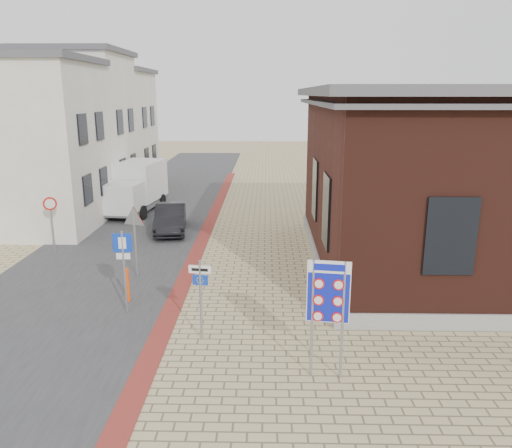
% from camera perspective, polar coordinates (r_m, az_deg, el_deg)
% --- Properties ---
extents(ground, '(120.00, 120.00, 0.00)m').
position_cam_1_polar(ground, '(13.88, -2.98, -13.60)').
color(ground, tan).
rests_on(ground, ground).
extents(road_strip, '(7.00, 60.00, 0.02)m').
position_cam_1_polar(road_strip, '(28.71, -11.84, 1.13)').
color(road_strip, '#38383A').
rests_on(road_strip, ground).
extents(curb_strip, '(0.60, 40.00, 0.02)m').
position_cam_1_polar(curb_strip, '(23.33, -6.14, -1.75)').
color(curb_strip, maroon).
rests_on(curb_strip, ground).
extents(brick_building, '(13.00, 13.00, 6.80)m').
position_cam_1_polar(brick_building, '(21.03, 23.74, 4.99)').
color(brick_building, gray).
rests_on(brick_building, ground).
extents(townhouse_near, '(7.40, 6.40, 8.30)m').
position_cam_1_polar(townhouse_near, '(27.09, -25.27, 8.19)').
color(townhouse_near, beige).
rests_on(townhouse_near, ground).
extents(townhouse_mid, '(7.40, 6.40, 9.10)m').
position_cam_1_polar(townhouse_mid, '(32.53, -20.70, 10.20)').
color(townhouse_mid, beige).
rests_on(townhouse_mid, ground).
extents(townhouse_far, '(7.40, 6.40, 8.30)m').
position_cam_1_polar(townhouse_far, '(38.19, -17.34, 10.40)').
color(townhouse_far, beige).
rests_on(townhouse_far, ground).
extents(bike_rack, '(0.08, 1.80, 0.60)m').
position_cam_1_polar(bike_rack, '(15.80, 7.34, -8.98)').
color(bike_rack, slate).
rests_on(bike_rack, ground).
extents(sedan, '(2.00, 4.26, 1.35)m').
position_cam_1_polar(sedan, '(24.76, -9.76, 0.67)').
color(sedan, black).
rests_on(sedan, ground).
extents(box_truck, '(2.81, 5.57, 2.79)m').
position_cam_1_polar(box_truck, '(29.19, -13.62, 4.12)').
color(box_truck, slate).
rests_on(box_truck, ground).
extents(border_sign, '(0.99, 0.20, 2.92)m').
position_cam_1_polar(border_sign, '(11.68, 8.27, -7.98)').
color(border_sign, gray).
rests_on(border_sign, ground).
extents(essen_sign, '(0.62, 0.13, 2.28)m').
position_cam_1_polar(essen_sign, '(13.59, -6.37, -7.32)').
color(essen_sign, gray).
rests_on(essen_sign, ground).
extents(parking_sign, '(0.58, 0.07, 2.62)m').
position_cam_1_polar(parking_sign, '(15.58, -14.91, -3.70)').
color(parking_sign, gray).
rests_on(parking_sign, ground).
extents(yield_sign, '(0.92, 0.30, 2.64)m').
position_cam_1_polar(yield_sign, '(18.50, -13.74, 0.01)').
color(yield_sign, gray).
rests_on(yield_sign, ground).
extents(speed_sign, '(0.54, 0.23, 2.41)m').
position_cam_1_polar(speed_sign, '(22.67, -22.36, 0.92)').
color(speed_sign, gray).
rests_on(speed_sign, ground).
extents(bollard, '(0.12, 0.12, 1.15)m').
position_cam_1_polar(bollard, '(16.75, -14.42, -6.80)').
color(bollard, '#FE4B0D').
rests_on(bollard, ground).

